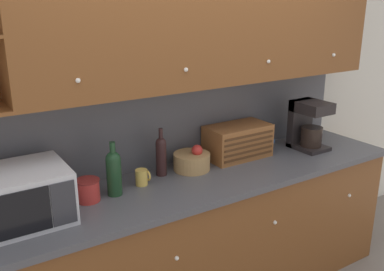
{
  "coord_description": "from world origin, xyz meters",
  "views": [
    {
      "loc": [
        -1.44,
        -2.46,
        2.05
      ],
      "look_at": [
        0.0,
        -0.23,
        1.2
      ],
      "focal_mm": 40.0,
      "sensor_mm": 36.0,
      "label": 1
    }
  ],
  "objects_px": {
    "microwave": "(14,197)",
    "second_wine_bottle": "(114,171)",
    "storage_canister": "(88,190)",
    "coffee_maker": "(307,124)",
    "bread_box": "(238,141)",
    "mug": "(268,142)",
    "wine_bottle": "(161,154)",
    "fruit_basket": "(192,161)",
    "mug_blue_second": "(142,177)"
  },
  "relations": [
    {
      "from": "mug_blue_second",
      "to": "bread_box",
      "type": "xyz_separation_m",
      "value": [
        0.81,
        0.07,
        0.07
      ]
    },
    {
      "from": "second_wine_bottle",
      "to": "mug_blue_second",
      "type": "distance_m",
      "value": 0.23
    },
    {
      "from": "wine_bottle",
      "to": "bread_box",
      "type": "xyz_separation_m",
      "value": [
        0.63,
        -0.0,
        -0.02
      ]
    },
    {
      "from": "microwave",
      "to": "wine_bottle",
      "type": "relative_size",
      "value": 1.69
    },
    {
      "from": "storage_canister",
      "to": "fruit_basket",
      "type": "relative_size",
      "value": 0.56
    },
    {
      "from": "storage_canister",
      "to": "coffee_maker",
      "type": "xyz_separation_m",
      "value": [
        1.75,
        -0.02,
        0.13
      ]
    },
    {
      "from": "microwave",
      "to": "second_wine_bottle",
      "type": "height_order",
      "value": "second_wine_bottle"
    },
    {
      "from": "wine_bottle",
      "to": "coffee_maker",
      "type": "xyz_separation_m",
      "value": [
        1.21,
        -0.13,
        0.05
      ]
    },
    {
      "from": "second_wine_bottle",
      "to": "bread_box",
      "type": "relative_size",
      "value": 0.7
    },
    {
      "from": "fruit_basket",
      "to": "mug",
      "type": "bearing_deg",
      "value": 5.25
    },
    {
      "from": "wine_bottle",
      "to": "mug",
      "type": "distance_m",
      "value": 0.97
    },
    {
      "from": "storage_canister",
      "to": "mug",
      "type": "bearing_deg",
      "value": 5.54
    },
    {
      "from": "storage_canister",
      "to": "fruit_basket",
      "type": "bearing_deg",
      "value": 5.83
    },
    {
      "from": "mug",
      "to": "bread_box",
      "type": "bearing_deg",
      "value": -172.69
    },
    {
      "from": "second_wine_bottle",
      "to": "mug_blue_second",
      "type": "relative_size",
      "value": 3.27
    },
    {
      "from": "second_wine_bottle",
      "to": "storage_canister",
      "type": "bearing_deg",
      "value": 178.85
    },
    {
      "from": "mug_blue_second",
      "to": "wine_bottle",
      "type": "xyz_separation_m",
      "value": [
        0.18,
        0.07,
        0.09
      ]
    },
    {
      "from": "wine_bottle",
      "to": "mug",
      "type": "xyz_separation_m",
      "value": [
        0.97,
        0.04,
        -0.1
      ]
    },
    {
      "from": "second_wine_bottle",
      "to": "mug",
      "type": "bearing_deg",
      "value": 6.34
    },
    {
      "from": "second_wine_bottle",
      "to": "coffee_maker",
      "type": "xyz_separation_m",
      "value": [
        1.59,
        -0.02,
        0.04
      ]
    },
    {
      "from": "storage_canister",
      "to": "wine_bottle",
      "type": "xyz_separation_m",
      "value": [
        0.54,
        0.11,
        0.08
      ]
    },
    {
      "from": "microwave",
      "to": "fruit_basket",
      "type": "height_order",
      "value": "microwave"
    },
    {
      "from": "second_wine_bottle",
      "to": "bread_box",
      "type": "xyz_separation_m",
      "value": [
        1.01,
        0.11,
        -0.03
      ]
    },
    {
      "from": "storage_canister",
      "to": "second_wine_bottle",
      "type": "bearing_deg",
      "value": -1.15
    },
    {
      "from": "microwave",
      "to": "coffee_maker",
      "type": "xyz_separation_m",
      "value": [
        2.15,
        0.02,
        0.05
      ]
    },
    {
      "from": "microwave",
      "to": "fruit_basket",
      "type": "relative_size",
      "value": 2.17
    },
    {
      "from": "second_wine_bottle",
      "to": "wine_bottle",
      "type": "height_order",
      "value": "second_wine_bottle"
    },
    {
      "from": "fruit_basket",
      "to": "bread_box",
      "type": "distance_m",
      "value": 0.42
    },
    {
      "from": "mug_blue_second",
      "to": "wine_bottle",
      "type": "distance_m",
      "value": 0.21
    },
    {
      "from": "bread_box",
      "to": "mug",
      "type": "xyz_separation_m",
      "value": [
        0.34,
        0.04,
        -0.07
      ]
    },
    {
      "from": "wine_bottle",
      "to": "coffee_maker",
      "type": "height_order",
      "value": "coffee_maker"
    },
    {
      "from": "storage_canister",
      "to": "wine_bottle",
      "type": "relative_size",
      "value": 0.43
    },
    {
      "from": "fruit_basket",
      "to": "mug",
      "type": "xyz_separation_m",
      "value": [
        0.75,
        0.07,
        -0.02
      ]
    },
    {
      "from": "fruit_basket",
      "to": "mug_blue_second",
      "type": "bearing_deg",
      "value": -173.97
    },
    {
      "from": "fruit_basket",
      "to": "wine_bottle",
      "type": "bearing_deg",
      "value": 172.09
    },
    {
      "from": "storage_canister",
      "to": "mug",
      "type": "height_order",
      "value": "storage_canister"
    },
    {
      "from": "storage_canister",
      "to": "coffee_maker",
      "type": "bearing_deg",
      "value": -0.77
    },
    {
      "from": "storage_canister",
      "to": "bread_box",
      "type": "relative_size",
      "value": 0.29
    },
    {
      "from": "mug_blue_second",
      "to": "mug",
      "type": "bearing_deg",
      "value": 5.52
    },
    {
      "from": "microwave",
      "to": "mug_blue_second",
      "type": "distance_m",
      "value": 0.77
    },
    {
      "from": "second_wine_bottle",
      "to": "coffee_maker",
      "type": "height_order",
      "value": "coffee_maker"
    },
    {
      "from": "mug_blue_second",
      "to": "fruit_basket",
      "type": "bearing_deg",
      "value": 6.03
    },
    {
      "from": "microwave",
      "to": "mug",
      "type": "bearing_deg",
      "value": 5.56
    },
    {
      "from": "mug",
      "to": "storage_canister",
      "type": "bearing_deg",
      "value": -174.46
    },
    {
      "from": "wine_bottle",
      "to": "coffee_maker",
      "type": "bearing_deg",
      "value": -6.18
    },
    {
      "from": "second_wine_bottle",
      "to": "mug",
      "type": "relative_size",
      "value": 3.42
    },
    {
      "from": "microwave",
      "to": "fruit_basket",
      "type": "bearing_deg",
      "value": 5.77
    },
    {
      "from": "second_wine_bottle",
      "to": "wine_bottle",
      "type": "distance_m",
      "value": 0.39
    },
    {
      "from": "fruit_basket",
      "to": "microwave",
      "type": "bearing_deg",
      "value": -174.23
    },
    {
      "from": "storage_canister",
      "to": "bread_box",
      "type": "bearing_deg",
      "value": 5.03
    }
  ]
}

